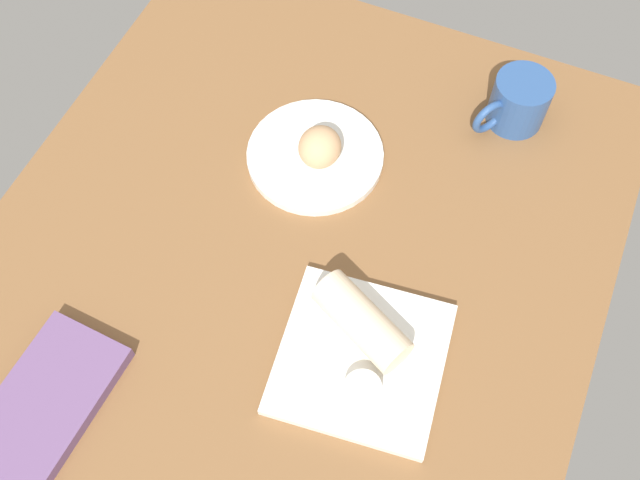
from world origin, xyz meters
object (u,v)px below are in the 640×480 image
Objects in this scene: coffee_mug at (518,102)px; square_plate at (361,358)px; scone_pastry at (320,147)px; round_plate at (315,156)px; breakfast_wrap at (362,321)px; sauce_cup at (362,390)px; book_stack at (47,402)px.

square_plate is at bearing -8.75° from coffee_mug.
coffee_mug is at bearing 128.93° from scone_pastry.
round_plate is 30.57cm from breakfast_wrap.
coffee_mug reaches higher than scone_pastry.
sauce_cup is 0.22× the size of book_stack.
round_plate is at bearing -53.15° from coffee_mug.
square_plate is at bearing 48.28° from breakfast_wrap.
sauce_cup is at bearing 32.44° from round_plate.
sauce_cup is 41.47cm from book_stack.
book_stack is (17.41, -37.60, -1.68)cm from sauce_cup.
coffee_mug is (-48.29, 7.44, 3.61)cm from square_plate.
breakfast_wrap is at bearing 126.89° from book_stack.
round_plate is at bearing -121.60° from scone_pastry.
scone_pastry is 0.49× the size of breakfast_wrap.
breakfast_wrap is at bearing 34.34° from scone_pastry.
round_plate is 0.98× the size of square_plate.
book_stack reaches higher than square_plate.
scone_pastry is at bearing -148.40° from sauce_cup.
square_plate is (28.42, 19.07, 0.10)cm from round_plate.
round_plate is 39.15cm from sauce_cup.
scone_pastry is 33.27cm from square_plate.
breakfast_wrap reaches higher than book_stack.
square_plate is 48.99cm from coffee_mug.
breakfast_wrap is 1.15× the size of coffee_mug.
sauce_cup is 53.18cm from coffee_mug.
round_plate is 4.29× the size of sauce_cup.
coffee_mug is (-70.27, 43.13, 3.32)cm from book_stack.
book_stack is at bearing -18.25° from round_plate.
scone_pastry is at bearing -51.07° from coffee_mug.
breakfast_wrap is (-8.24, -3.43, 1.64)cm from sauce_cup.
square_plate reaches higher than round_plate.
sauce_cup is 0.35× the size of breakfast_wrap.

